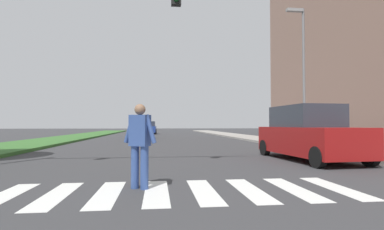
{
  "coord_description": "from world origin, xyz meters",
  "views": [
    {
      "loc": [
        0.01,
        1.99,
        1.28
      ],
      "look_at": [
        2.13,
        20.05,
        1.86
      ],
      "focal_mm": 27.77,
      "sensor_mm": 36.0,
      "label": 1
    }
  ],
  "objects_px": {
    "pedestrian_performer": "(140,142)",
    "sedan_midblock": "(141,130)",
    "sedan_distant": "(149,128)",
    "traffic_light_gantry": "(13,12)",
    "suv_crossing": "(308,134)",
    "street_lamp_right": "(302,64)"
  },
  "relations": [
    {
      "from": "pedestrian_performer",
      "to": "sedan_midblock",
      "type": "height_order",
      "value": "pedestrian_performer"
    },
    {
      "from": "pedestrian_performer",
      "to": "suv_crossing",
      "type": "distance_m",
      "value": 7.13
    },
    {
      "from": "traffic_light_gantry",
      "to": "street_lamp_right",
      "type": "distance_m",
      "value": 13.61
    },
    {
      "from": "suv_crossing",
      "to": "sedan_midblock",
      "type": "relative_size",
      "value": 1.15
    },
    {
      "from": "traffic_light_gantry",
      "to": "street_lamp_right",
      "type": "relative_size",
      "value": 1.06
    },
    {
      "from": "pedestrian_performer",
      "to": "sedan_distant",
      "type": "relative_size",
      "value": 0.39
    },
    {
      "from": "sedan_distant",
      "to": "pedestrian_performer",
      "type": "bearing_deg",
      "value": -88.81
    },
    {
      "from": "street_lamp_right",
      "to": "pedestrian_performer",
      "type": "height_order",
      "value": "street_lamp_right"
    },
    {
      "from": "traffic_light_gantry",
      "to": "suv_crossing",
      "type": "xyz_separation_m",
      "value": [
        9.31,
        1.79,
        -3.39
      ]
    },
    {
      "from": "sedan_midblock",
      "to": "pedestrian_performer",
      "type": "bearing_deg",
      "value": -87.03
    },
    {
      "from": "street_lamp_right",
      "to": "sedan_distant",
      "type": "height_order",
      "value": "street_lamp_right"
    },
    {
      "from": "traffic_light_gantry",
      "to": "pedestrian_performer",
      "type": "relative_size",
      "value": 4.71
    },
    {
      "from": "street_lamp_right",
      "to": "pedestrian_performer",
      "type": "relative_size",
      "value": 4.44
    },
    {
      "from": "suv_crossing",
      "to": "sedan_distant",
      "type": "distance_m",
      "value": 31.01
    },
    {
      "from": "street_lamp_right",
      "to": "traffic_light_gantry",
      "type": "bearing_deg",
      "value": -149.6
    },
    {
      "from": "street_lamp_right",
      "to": "suv_crossing",
      "type": "height_order",
      "value": "street_lamp_right"
    },
    {
      "from": "traffic_light_gantry",
      "to": "pedestrian_performer",
      "type": "distance_m",
      "value": 5.45
    },
    {
      "from": "sedan_midblock",
      "to": "traffic_light_gantry",
      "type": "bearing_deg",
      "value": -96.72
    },
    {
      "from": "pedestrian_performer",
      "to": "sedan_midblock",
      "type": "relative_size",
      "value": 0.41
    },
    {
      "from": "sedan_distant",
      "to": "sedan_midblock",
      "type": "bearing_deg",
      "value": -92.14
    },
    {
      "from": "traffic_light_gantry",
      "to": "sedan_distant",
      "type": "bearing_deg",
      "value": 84.99
    },
    {
      "from": "sedan_midblock",
      "to": "street_lamp_right",
      "type": "bearing_deg",
      "value": -54.59
    }
  ]
}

